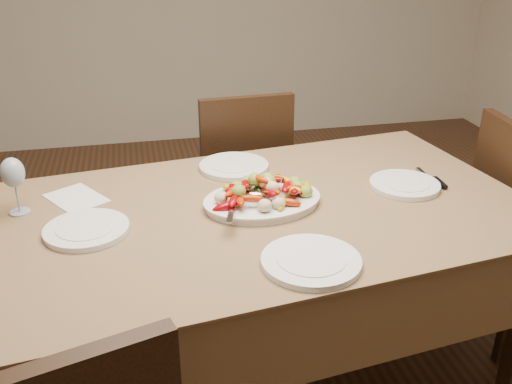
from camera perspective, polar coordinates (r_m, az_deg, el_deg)
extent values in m
cube|color=brown|center=(2.09, 0.00, -11.00)|extent=(1.96, 1.26, 0.76)
ellipsoid|color=white|center=(1.91, 0.64, -1.03)|extent=(0.42, 0.33, 0.02)
cylinder|color=white|center=(1.82, -16.58, -3.64)|extent=(0.26, 0.26, 0.02)
cylinder|color=white|center=(2.12, 14.63, 0.69)|extent=(0.25, 0.25, 0.02)
cylinder|color=white|center=(2.21, -2.22, 2.57)|extent=(0.27, 0.27, 0.02)
cylinder|color=white|center=(1.60, 5.52, -6.92)|extent=(0.28, 0.28, 0.02)
cube|color=silver|center=(2.06, -17.55, -0.59)|extent=(0.24, 0.26, 0.00)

